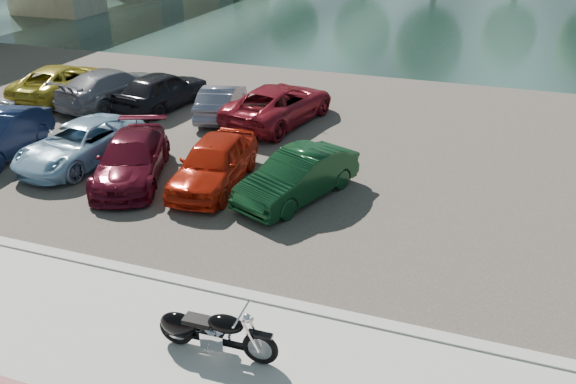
% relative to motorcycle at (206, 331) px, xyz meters
% --- Properties ---
extents(ground, '(200.00, 200.00, 0.00)m').
position_rel_motorcycle_xyz_m(ground, '(0.63, -0.26, -0.56)').
color(ground, '#595447').
rests_on(ground, ground).
extents(kerb, '(60.00, 0.30, 0.14)m').
position_rel_motorcycle_xyz_m(kerb, '(0.63, 1.74, -0.49)').
color(kerb, '#BBBAB0').
rests_on(kerb, ground).
extents(parking_lot, '(60.00, 18.00, 0.04)m').
position_rel_motorcycle_xyz_m(parking_lot, '(0.63, 10.74, -0.54)').
color(parking_lot, '#413B34').
rests_on(parking_lot, ground).
extents(river, '(120.00, 40.00, 0.00)m').
position_rel_motorcycle_xyz_m(river, '(0.63, 39.74, -0.56)').
color(river, '#192D29').
rests_on(river, ground).
extents(motorcycle, '(2.33, 0.75, 1.05)m').
position_rel_motorcycle_xyz_m(motorcycle, '(0.00, 0.00, 0.00)').
color(motorcycle, black).
rests_on(motorcycle, promenade).
extents(car_2, '(2.57, 4.74, 1.26)m').
position_rel_motorcycle_xyz_m(car_2, '(-7.70, 6.56, 0.11)').
color(car_2, '#96BFDA').
rests_on(car_2, parking_lot).
extents(car_3, '(3.30, 4.80, 1.29)m').
position_rel_motorcycle_xyz_m(car_3, '(-5.46, 6.02, 0.12)').
color(car_3, '#4E0B1A').
rests_on(car_3, parking_lot).
extents(car_4, '(1.99, 4.28, 1.42)m').
position_rel_motorcycle_xyz_m(car_4, '(-2.94, 6.45, 0.19)').
color(car_4, '#B71F0C').
rests_on(car_4, parking_lot).
extents(car_5, '(2.81, 4.26, 1.33)m').
position_rel_motorcycle_xyz_m(car_5, '(-0.36, 6.45, 0.14)').
color(car_5, '#0D3319').
rests_on(car_5, parking_lot).
extents(car_6, '(2.55, 5.09, 1.38)m').
position_rel_motorcycle_xyz_m(car_6, '(-12.83, 12.13, 0.17)').
color(car_6, '#AD9D28').
rests_on(car_6, parking_lot).
extents(car_7, '(3.03, 5.35, 1.46)m').
position_rel_motorcycle_xyz_m(car_7, '(-10.21, 11.99, 0.21)').
color(car_7, gray).
rests_on(car_7, parking_lot).
extents(car_8, '(2.56, 4.70, 1.52)m').
position_rel_motorcycle_xyz_m(car_8, '(-8.02, 12.18, 0.24)').
color(car_8, black).
rests_on(car_8, parking_lot).
extents(car_9, '(2.08, 3.97, 1.24)m').
position_rel_motorcycle_xyz_m(car_9, '(-5.31, 12.01, 0.10)').
color(car_9, slate).
rests_on(car_9, parking_lot).
extents(car_10, '(3.45, 5.56, 1.44)m').
position_rel_motorcycle_xyz_m(car_10, '(-2.97, 12.17, 0.20)').
color(car_10, maroon).
rests_on(car_10, parking_lot).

